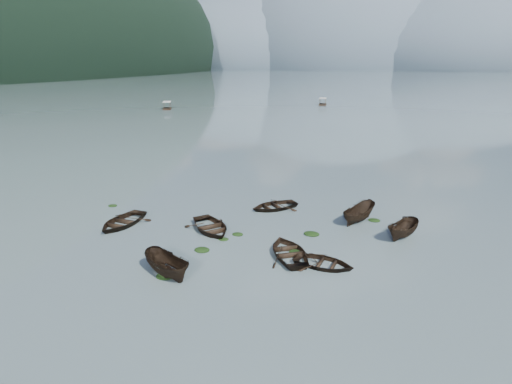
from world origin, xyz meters
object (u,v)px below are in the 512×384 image
(rowboat_3, at_px, (289,256))
(pontoon_centre, at_px, (323,105))
(pontoon_left, at_px, (167,109))
(rowboat_0, at_px, (123,225))

(rowboat_3, xyz_separation_m, pontoon_centre, (-10.17, 107.40, 0.00))
(pontoon_left, bearing_deg, rowboat_3, -80.64)
(rowboat_0, relative_size, rowboat_3, 1.04)
(rowboat_0, height_order, pontoon_centre, pontoon_centre)
(rowboat_0, height_order, pontoon_left, pontoon_left)
(pontoon_centre, bearing_deg, pontoon_left, -154.28)
(rowboat_0, xyz_separation_m, pontoon_centre, (4.57, 105.66, 0.00))
(rowboat_0, xyz_separation_m, pontoon_left, (-38.05, 80.66, 0.00))
(rowboat_3, relative_size, pontoon_centre, 0.87)
(rowboat_3, height_order, pontoon_left, pontoon_left)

